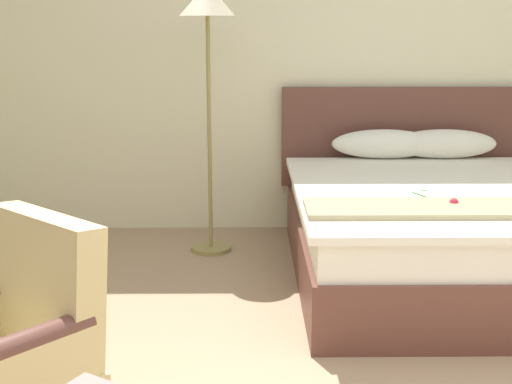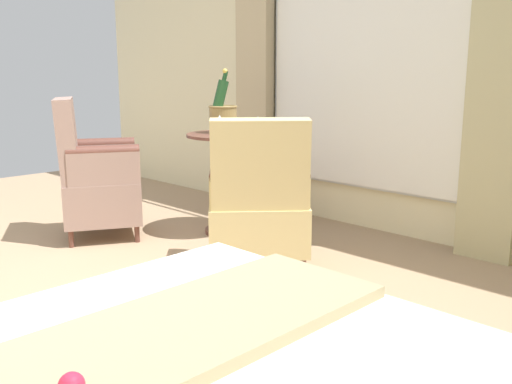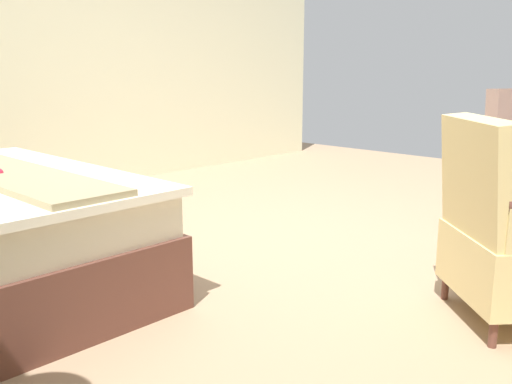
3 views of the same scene
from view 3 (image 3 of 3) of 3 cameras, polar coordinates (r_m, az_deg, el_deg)
name	(u,v)px [view 3 (image 3 of 3)]	position (r m, az deg, el deg)	size (l,w,h in m)	color
ground_plane	(292,247)	(3.70, 3.60, -5.49)	(8.08, 8.08, 0.00)	tan
wall_far_side	(66,31)	(5.67, -18.43, 14.99)	(0.12, 6.70, 2.90)	beige
armchair_by_window	(510,235)	(2.78, 24.02, -3.99)	(0.78, 0.78, 0.93)	brown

